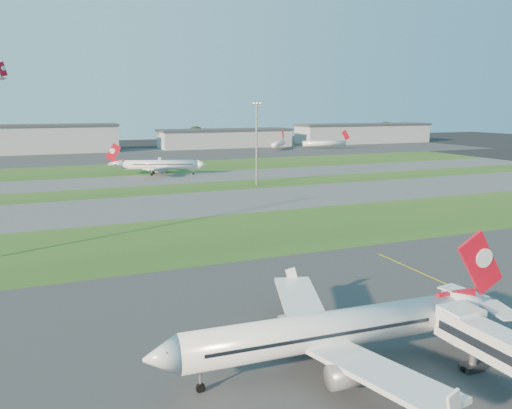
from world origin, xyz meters
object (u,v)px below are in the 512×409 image
mini_jet_near (279,144)px  mini_jet_far (325,143)px  airliner_parked (329,331)px  airliner_taxiing (160,165)px  light_mast_centre (257,138)px

mini_jet_near → mini_jet_far: (26.13, -8.03, 0.00)m
airliner_parked → airliner_taxiing: airliner_parked is taller
mini_jet_far → light_mast_centre: bearing=-115.4°
airliner_taxiing → mini_jet_near: (87.06, 86.07, -0.34)m
airliner_taxiing → mini_jet_far: (113.19, 78.04, -0.34)m
airliner_parked → light_mast_centre: (36.71, 107.00, 11.07)m
airliner_taxiing → airliner_parked: bearing=104.0°
airliner_parked → mini_jet_near: 249.36m
airliner_parked → light_mast_centre: bearing=74.0°
light_mast_centre → mini_jet_near: bearing=62.2°
airliner_taxiing → mini_jet_far: 137.48m
airliner_taxiing → mini_jet_near: 122.43m
airliner_taxiing → mini_jet_near: bearing=-115.9°
mini_jet_near → light_mast_centre: 137.45m
mini_jet_near → airliner_taxiing: bearing=171.2°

